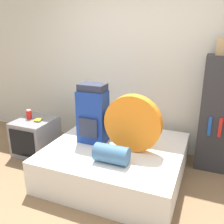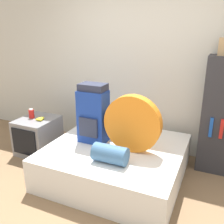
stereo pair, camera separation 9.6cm
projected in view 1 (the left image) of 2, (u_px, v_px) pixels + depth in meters
The scene contains 9 objects.
ground_plane at pixel (94, 212), 2.65m from camera, with size 16.00×16.00×0.00m, color #846647.
wall_back at pixel (143, 67), 3.73m from camera, with size 8.00×0.05×2.60m.
bed at pixel (116, 161), 3.24m from camera, with size 1.65×1.55×0.43m.
backpack at pixel (93, 114), 3.19m from camera, with size 0.36×0.28×0.77m.
tent_bag at pixel (133, 123), 2.96m from camera, with size 0.70×0.12×0.70m.
sleeping_roll at pixel (111, 154), 2.75m from camera, with size 0.39×0.21×0.21m.
television at pixel (36, 136), 3.83m from camera, with size 0.53×0.61×0.54m.
canister at pixel (29, 115), 3.76m from camera, with size 0.08×0.08×0.15m.
banana_bunch at pixel (39, 120), 3.70m from camera, with size 0.12×0.16×0.04m.
Camera 1 is at (1.00, -1.93, 1.85)m, focal length 40.00 mm.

